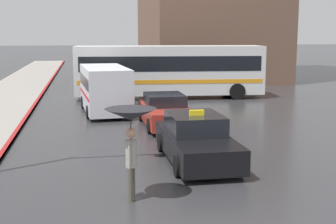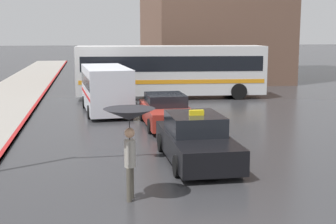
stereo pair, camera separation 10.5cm
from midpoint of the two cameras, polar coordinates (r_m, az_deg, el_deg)
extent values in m
cube|color=black|center=(14.39, 3.26, -4.04)|extent=(1.80, 4.62, 0.70)
cube|color=black|center=(14.48, 3.08, -1.36)|extent=(1.58, 2.08, 0.58)
cylinder|color=black|center=(13.35, 8.29, -6.18)|extent=(0.20, 0.60, 0.60)
cylinder|color=black|center=(12.92, 1.03, -6.61)|extent=(0.20, 0.60, 0.60)
cylinder|color=black|center=(16.00, 5.05, -3.47)|extent=(0.20, 0.60, 0.60)
cylinder|color=black|center=(15.65, -1.02, -3.73)|extent=(0.20, 0.60, 0.60)
cube|color=yellow|center=(14.19, 3.30, -0.08)|extent=(0.44, 0.16, 0.16)
cube|color=#A52D23|center=(19.80, -0.46, -0.27)|extent=(1.80, 4.39, 0.70)
cube|color=black|center=(19.92, -0.57, 1.52)|extent=(1.58, 1.97, 0.49)
cylinder|color=black|center=(18.70, 2.83, -1.54)|extent=(0.20, 0.60, 0.60)
cylinder|color=black|center=(18.39, -2.37, -1.73)|extent=(0.20, 0.60, 0.60)
cylinder|color=black|center=(21.31, 1.18, -0.16)|extent=(0.20, 0.60, 0.60)
cylinder|color=black|center=(21.04, -3.39, -0.30)|extent=(0.20, 0.60, 0.60)
cube|color=silver|center=(23.41, -7.86, 2.90)|extent=(2.40, 5.55, 2.11)
cube|color=black|center=(23.37, -7.88, 3.81)|extent=(2.39, 5.12, 0.55)
cube|color=red|center=(23.44, -7.84, 2.26)|extent=(2.41, 5.33, 0.14)
cylinder|color=black|center=(22.07, -4.85, 0.19)|extent=(0.25, 0.64, 0.63)
cylinder|color=black|center=(21.84, -9.77, -0.02)|extent=(0.25, 0.64, 0.63)
cylinder|color=black|center=(25.24, -6.11, 1.35)|extent=(0.25, 0.64, 0.63)
cylinder|color=black|center=(25.04, -10.41, 1.18)|extent=(0.25, 0.64, 0.63)
cube|color=silver|center=(28.54, 0.05, 5.17)|extent=(11.43, 3.37, 2.89)
cube|color=black|center=(28.50, 0.05, 6.04)|extent=(10.87, 3.35, 0.88)
cube|color=orange|center=(28.59, 0.05, 3.96)|extent=(11.10, 3.37, 0.24)
cylinder|color=black|center=(30.48, 7.23, 3.05)|extent=(0.98, 0.35, 0.96)
cylinder|color=black|center=(28.16, 8.32, 2.49)|extent=(0.98, 0.35, 0.96)
cylinder|color=black|center=(29.71, -7.24, 2.88)|extent=(0.98, 0.35, 0.96)
cylinder|color=black|center=(27.33, -7.36, 2.30)|extent=(0.98, 0.35, 0.96)
cylinder|color=#4C473D|center=(11.06, -4.88, -8.87)|extent=(0.15, 0.15, 0.81)
cylinder|color=#4C473D|center=(11.27, -4.59, -8.52)|extent=(0.15, 0.15, 0.81)
cylinder|color=gray|center=(10.96, -4.79, -5.07)|extent=(0.34, 0.34, 0.64)
sphere|color=tan|center=(10.85, -4.82, -2.55)|extent=(0.24, 0.24, 0.24)
cylinder|color=gray|center=(10.79, -5.02, -5.04)|extent=(0.09, 0.09, 0.55)
cylinder|color=gray|center=(11.11, -4.57, -4.60)|extent=(0.09, 0.09, 0.55)
cone|color=#232328|center=(10.76, -4.86, -0.30)|extent=(1.20, 1.20, 0.27)
cylinder|color=black|center=(10.83, -4.83, -2.13)|extent=(0.02, 0.02, 0.70)
cube|color=white|center=(11.40, -4.66, -8.09)|extent=(0.16, 0.20, 0.28)
camera|label=1|loc=(0.05, -90.20, -0.03)|focal=50.00mm
camera|label=2|loc=(0.05, 89.80, 0.03)|focal=50.00mm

